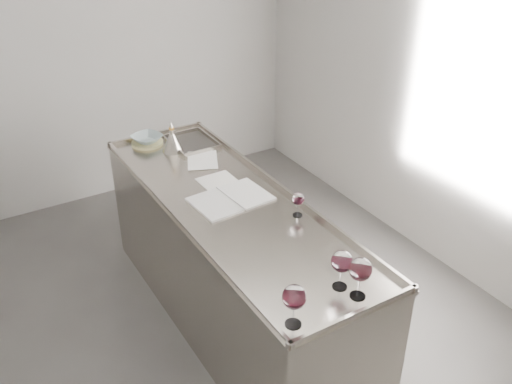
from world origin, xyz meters
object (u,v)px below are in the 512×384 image
wine_glass_left (294,298)px  wine_glass_small (298,200)px  counter (232,264)px  notebook (231,199)px  ceramic_bowl (147,138)px  wine_funnel (173,142)px  wine_glass_right (342,262)px  wine_glass_middle (360,270)px

wine_glass_left → wine_glass_small: (0.55, 0.76, -0.05)m
counter → notebook: (0.02, 0.04, 0.47)m
notebook → ceramic_bowl: size_ratio=2.31×
wine_glass_left → wine_funnel: wine_funnel is taller
wine_glass_left → wine_glass_small: wine_glass_left is taller
counter → wine_glass_small: wine_glass_small is taller
counter → wine_glass_left: size_ratio=11.14×
wine_glass_small → wine_glass_right: bearing=-107.2°
wine_glass_left → wine_glass_middle: size_ratio=0.99×
notebook → counter: bearing=-122.0°
wine_glass_right → ceramic_bowl: bearing=95.2°
wine_glass_left → wine_glass_right: wine_glass_left is taller
counter → wine_glass_right: (0.07, -0.98, 0.62)m
wine_funnel → wine_glass_right: bearing=-87.8°
ceramic_bowl → wine_funnel: bearing=-60.6°
wine_glass_left → counter: bearing=75.7°
counter → wine_glass_right: 1.16m
counter → wine_glass_left: bearing=-104.3°
wine_glass_middle → wine_glass_right: bearing=106.3°
counter → wine_glass_middle: (0.10, -1.08, 0.62)m
counter → wine_funnel: 1.02m
wine_glass_small → wine_funnel: 1.23m
notebook → ceramic_bowl: (-0.14, 1.04, 0.04)m
wine_glass_middle → ceramic_bowl: size_ratio=1.03×
wine_glass_small → wine_funnel: bearing=102.8°
wine_glass_middle → notebook: wine_glass_middle is taller
wine_glass_middle → wine_funnel: size_ratio=0.95×
counter → wine_glass_left: (-0.28, -1.08, 0.62)m
wine_glass_left → wine_funnel: size_ratio=0.94×
wine_glass_middle → wine_glass_right: 0.11m
counter → wine_glass_small: 0.71m
counter → wine_glass_small: size_ratio=16.09×
wine_glass_small → wine_funnel: (-0.27, 1.20, -0.04)m
wine_glass_left → notebook: 1.17m
counter → notebook: 0.48m
notebook → ceramic_bowl: 1.05m
wine_glass_left → wine_glass_right: (0.35, 0.10, -0.00)m
ceramic_bowl → wine_glass_middle: bearing=-84.3°
wine_glass_right → notebook: 1.03m
notebook → wine_glass_middle: bearing=-89.7°
wine_glass_right → ceramic_bowl: 2.07m
wine_glass_right → wine_glass_small: (0.20, 0.65, -0.04)m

